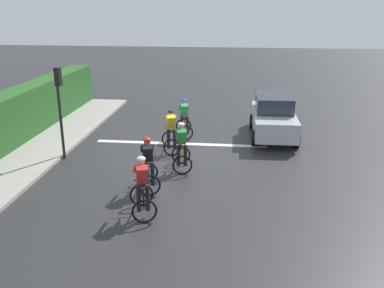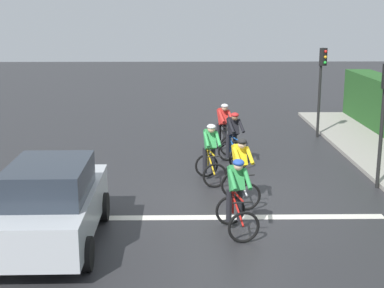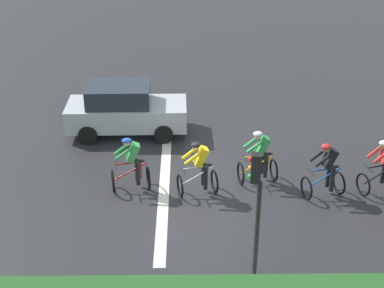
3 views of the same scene
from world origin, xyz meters
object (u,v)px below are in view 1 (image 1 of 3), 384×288
traffic_light_near_crossing (60,99)px  cyclist_mid (182,148)px  cyclist_lead (142,188)px  cyclist_fourth (171,132)px  cyclist_second (148,165)px  car_silver (274,117)px  cyclist_trailing (184,119)px

traffic_light_near_crossing → cyclist_mid: bearing=171.2°
cyclist_lead → cyclist_mid: 3.46m
cyclist_mid → cyclist_fourth: size_ratio=1.00×
cyclist_fourth → cyclist_mid: bearing=109.8°
cyclist_second → cyclist_mid: 1.94m
car_silver → cyclist_fourth: bearing=31.3°
cyclist_second → cyclist_trailing: size_ratio=1.00×
cyclist_second → cyclist_trailing: same height
cyclist_fourth → traffic_light_near_crossing: 4.23m
cyclist_second → traffic_light_near_crossing: 4.65m
car_silver → cyclist_trailing: bearing=8.1°
cyclist_trailing → cyclist_lead: bearing=88.2°
cyclist_second → traffic_light_near_crossing: traffic_light_near_crossing is taller
cyclist_mid → cyclist_fourth: (0.64, -1.79, 0.00)m
cyclist_mid → cyclist_trailing: size_ratio=1.00×
cyclist_second → cyclist_fourth: size_ratio=1.00×
traffic_light_near_crossing → cyclist_lead: bearing=133.4°
cyclist_second → car_silver: (-4.18, -6.01, 0.08)m
cyclist_trailing → car_silver: (-3.77, -0.53, 0.08)m
cyclist_fourth → car_silver: bearing=-148.7°
car_silver → cyclist_second: bearing=55.1°
cyclist_lead → traffic_light_near_crossing: size_ratio=0.50×
cyclist_fourth → car_silver: 4.72m
cyclist_trailing → traffic_light_near_crossing: traffic_light_near_crossing is taller
cyclist_mid → cyclist_trailing: bearing=-84.2°
cyclist_mid → traffic_light_near_crossing: 4.75m
cyclist_mid → traffic_light_near_crossing: size_ratio=0.50×
cyclist_second → cyclist_mid: same height
cyclist_lead → car_silver: car_silver is taller
cyclist_second → cyclist_lead: bearing=96.6°
cyclist_mid → cyclist_fourth: bearing=-70.2°
cyclist_lead → car_silver: bearing=-117.6°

